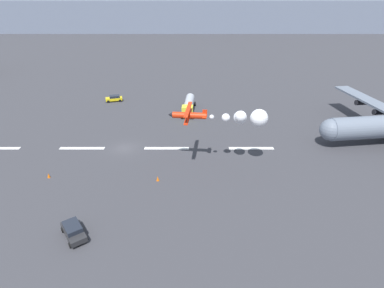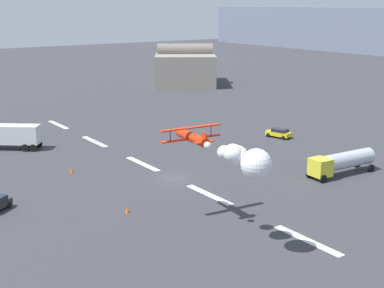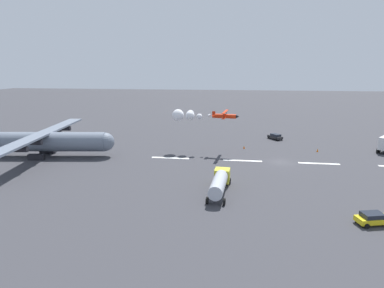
# 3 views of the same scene
# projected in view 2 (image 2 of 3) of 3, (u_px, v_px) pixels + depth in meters

# --- Properties ---
(ground_plane) EXTENTS (440.00, 440.00, 0.00)m
(ground_plane) POSITION_uv_depth(u_px,v_px,m) (173.00, 178.00, 67.95)
(ground_plane) COLOR #38383D
(ground_plane) RESTS_ON ground
(runway_stripe_0) EXTENTS (8.00, 0.90, 0.01)m
(runway_stripe_0) POSITION_uv_depth(u_px,v_px,m) (58.00, 125.00, 97.91)
(runway_stripe_0) COLOR white
(runway_stripe_0) RESTS_ON ground
(runway_stripe_1) EXTENTS (8.00, 0.90, 0.01)m
(runway_stripe_1) POSITION_uv_depth(u_px,v_px,m) (95.00, 142.00, 85.93)
(runway_stripe_1) COLOR white
(runway_stripe_1) RESTS_ON ground
(runway_stripe_2) EXTENTS (8.00, 0.90, 0.01)m
(runway_stripe_2) POSITION_uv_depth(u_px,v_px,m) (143.00, 164.00, 73.94)
(runway_stripe_2) COLOR white
(runway_stripe_2) RESTS_ON ground
(runway_stripe_3) EXTENTS (8.00, 0.90, 0.01)m
(runway_stripe_3) POSITION_uv_depth(u_px,v_px,m) (209.00, 195.00, 61.96)
(runway_stripe_3) COLOR white
(runway_stripe_3) RESTS_ON ground
(runway_stripe_4) EXTENTS (8.00, 0.90, 0.01)m
(runway_stripe_4) POSITION_uv_depth(u_px,v_px,m) (308.00, 240.00, 49.98)
(runway_stripe_4) COLOR white
(runway_stripe_4) RESTS_ON ground
(stunt_biplane_red) EXTENTS (15.00, 6.70, 2.66)m
(stunt_biplane_red) POSITION_uv_depth(u_px,v_px,m) (236.00, 156.00, 47.32)
(stunt_biplane_red) COLOR red
(fuel_tanker_truck) EXTENTS (3.36, 10.02, 2.90)m
(fuel_tanker_truck) POSITION_uv_depth(u_px,v_px,m) (341.00, 162.00, 68.80)
(fuel_tanker_truck) COLOR yellow
(fuel_tanker_truck) RESTS_ON ground
(airport_staff_sedan) EXTENTS (4.41, 2.85, 1.52)m
(airport_staff_sedan) POSITION_uv_depth(u_px,v_px,m) (279.00, 133.00, 88.35)
(airport_staff_sedan) COLOR yellow
(airport_staff_sedan) RESTS_ON ground
(hangar_building) EXTENTS (26.37, 24.94, 10.98)m
(hangar_building) POSITION_uv_depth(u_px,v_px,m) (185.00, 68.00, 147.03)
(hangar_building) COLOR gray
(hangar_building) RESTS_ON ground
(traffic_cone_near) EXTENTS (0.44, 0.44, 0.75)m
(traffic_cone_near) POSITION_uv_depth(u_px,v_px,m) (72.00, 170.00, 70.00)
(traffic_cone_near) COLOR orange
(traffic_cone_near) RESTS_ON ground
(traffic_cone_far) EXTENTS (0.44, 0.44, 0.75)m
(traffic_cone_far) POSITION_uv_depth(u_px,v_px,m) (127.00, 209.00, 56.49)
(traffic_cone_far) COLOR orange
(traffic_cone_far) RESTS_ON ground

